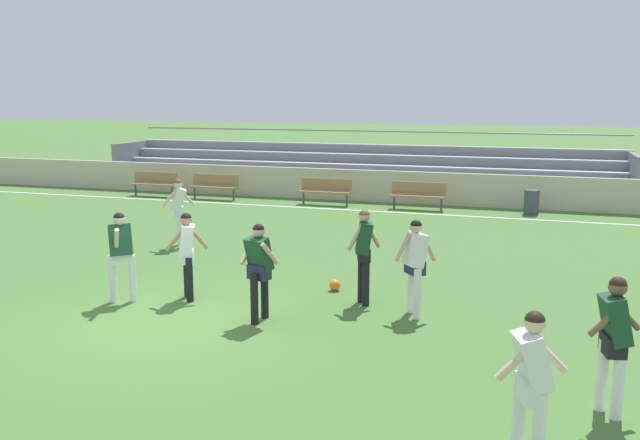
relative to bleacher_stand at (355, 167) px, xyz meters
The scene contains 18 objects.
ground_plane 15.81m from the bleacher_stand, 86.55° to the right, with size 160.00×160.00×0.00m, color #477033.
field_line_sideline 4.40m from the bleacher_stand, 77.22° to the right, with size 44.00×0.12×0.01m, color white.
sideline_wall 2.43m from the bleacher_stand, 66.65° to the right, with size 48.00×0.16×1.12m, color beige.
bleacher_stand is the anchor object (origin of this frame).
bench_near_wall_gap 3.40m from the bleacher_stand, 92.22° to the right, with size 1.80×0.40×0.90m.
bench_centre_sideline 7.63m from the bleacher_stand, 153.73° to the right, with size 1.80×0.40×0.90m.
bench_far_right 5.52m from the bleacher_stand, 142.20° to the right, with size 1.80×0.40×0.90m.
bench_near_bin 4.58m from the bleacher_stand, 47.77° to the right, with size 1.80×0.40×0.90m.
trash_bin 7.40m from the bleacher_stand, 25.91° to the right, with size 0.47×0.47×0.78m, color #3D424C.
player_white_overlapping 15.04m from the bleacher_stand, 71.30° to the right, with size 0.70×0.50×1.66m.
player_dark_dropping_back 14.39m from the bleacher_stand, 74.52° to the right, with size 0.56×0.47×1.72m.
player_white_pressing_high 14.59m from the bleacher_stand, 87.24° to the right, with size 0.71×0.48×1.61m.
player_dark_trailing_run 15.08m from the bleacher_stand, 91.34° to the right, with size 0.55×0.70×1.65m.
player_white_wide_right 19.77m from the bleacher_stand, 70.11° to the right, with size 0.71×0.49×1.63m.
player_white_challenging 10.84m from the bleacher_stand, 98.73° to the right, with size 0.77×0.53×1.69m.
player_dark_deep_cover 15.49m from the bleacher_stand, 80.99° to the right, with size 0.62×0.50×1.65m.
player_dark_on_ball 18.76m from the bleacher_stand, 66.03° to the right, with size 0.63×0.49×1.67m.
soccer_ball 13.63m from the bleacher_stand, 76.74° to the right, with size 0.22×0.22×0.22m, color orange.
Camera 1 is at (5.68, -9.40, 3.68)m, focal length 37.59 mm.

